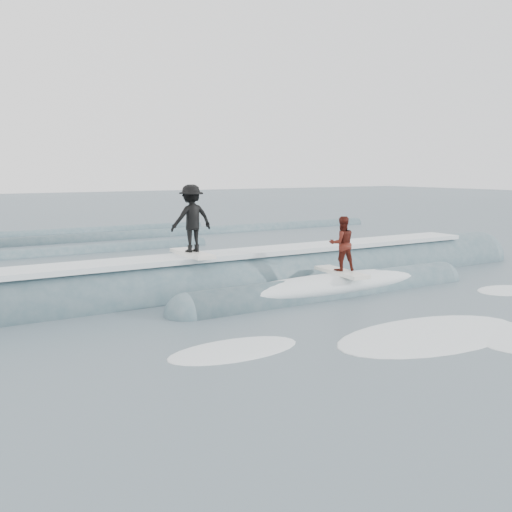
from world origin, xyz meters
TOP-DOWN VIEW (x-y plane):
  - ground at (0.00, 0.00)m, footprint 160.00×160.00m
  - breaking_wave at (0.30, 3.93)m, footprint 23.92×3.82m
  - surfer_black at (-1.52, 4.30)m, footprint 1.26×2.01m
  - surfer_red at (2.12, 2.10)m, footprint 0.89×2.04m
  - whitewater at (1.62, -2.04)m, footprint 11.99×5.29m
  - far_swells at (-0.92, 17.65)m, footprint 35.19×8.65m

SIDE VIEW (x-z plane):
  - ground at x=0.00m, z-range 0.00..0.00m
  - whitewater at x=1.62m, z-range -0.05..0.05m
  - far_swells at x=-0.92m, z-range -0.40..0.40m
  - breaking_wave at x=0.30m, z-range -1.00..1.09m
  - surfer_red at x=2.12m, z-range 0.51..2.15m
  - surfer_black at x=-1.52m, z-range 1.10..3.10m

